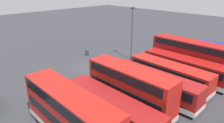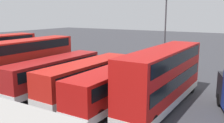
{
  "view_description": "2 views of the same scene",
  "coord_description": "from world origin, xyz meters",
  "px_view_note": "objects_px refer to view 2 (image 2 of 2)",
  "views": [
    {
      "loc": [
        18.71,
        24.29,
        12.71
      ],
      "look_at": [
        -2.52,
        2.76,
        1.14
      ],
      "focal_mm": 33.25,
      "sensor_mm": 36.0,
      "label": 1
    },
    {
      "loc": [
        -17.02,
        29.48,
        7.22
      ],
      "look_at": [
        -0.99,
        3.04,
        1.2
      ],
      "focal_mm": 39.78,
      "sensor_mm": 36.0,
      "label": 2
    }
  ],
  "objects_px": {
    "bus_single_deck_third": "(87,76)",
    "bus_single_deck_fourth": "(54,72)",
    "waste_bin_yellow": "(155,59)",
    "bus_double_decker_fifth": "(31,59)",
    "bus_double_decker_near_end": "(163,76)",
    "bus_single_deck_sixth": "(6,64)",
    "car_hatchback_silver": "(33,54)",
    "bus_single_deck_second": "(119,82)",
    "lamp_post_tall": "(165,32)"
  },
  "relations": [
    {
      "from": "bus_single_deck_third",
      "to": "bus_single_deck_fourth",
      "type": "xyz_separation_m",
      "value": [
        3.85,
        0.21,
        0.0
      ]
    },
    {
      "from": "waste_bin_yellow",
      "to": "bus_double_decker_fifth",
      "type": "bearing_deg",
      "value": 66.17
    },
    {
      "from": "bus_double_decker_near_end",
      "to": "bus_single_deck_sixth",
      "type": "distance_m",
      "value": 17.98
    },
    {
      "from": "car_hatchback_silver",
      "to": "waste_bin_yellow",
      "type": "distance_m",
      "value": 19.77
    },
    {
      "from": "bus_double_decker_near_end",
      "to": "bus_single_deck_sixth",
      "type": "xyz_separation_m",
      "value": [
        17.93,
        1.02,
        -0.83
      ]
    },
    {
      "from": "bus_double_decker_near_end",
      "to": "bus_single_deck_second",
      "type": "relative_size",
      "value": 1.0
    },
    {
      "from": "bus_single_deck_fourth",
      "to": "lamp_post_tall",
      "type": "relative_size",
      "value": 1.28
    },
    {
      "from": "bus_single_deck_sixth",
      "to": "car_hatchback_silver",
      "type": "distance_m",
      "value": 13.06
    },
    {
      "from": "bus_single_deck_second",
      "to": "lamp_post_tall",
      "type": "relative_size",
      "value": 1.34
    },
    {
      "from": "bus_double_decker_near_end",
      "to": "lamp_post_tall",
      "type": "xyz_separation_m",
      "value": [
        3.12,
        -9.01,
        2.73
      ]
    },
    {
      "from": "bus_single_deck_third",
      "to": "car_hatchback_silver",
      "type": "distance_m",
      "value": 21.33
    },
    {
      "from": "bus_single_deck_fourth",
      "to": "car_hatchback_silver",
      "type": "xyz_separation_m",
      "value": [
        14.89,
        -10.36,
        -0.92
      ]
    },
    {
      "from": "bus_double_decker_near_end",
      "to": "car_hatchback_silver",
      "type": "height_order",
      "value": "bus_double_decker_near_end"
    },
    {
      "from": "bus_single_deck_fourth",
      "to": "lamp_post_tall",
      "type": "bearing_deg",
      "value": -127.65
    },
    {
      "from": "car_hatchback_silver",
      "to": "bus_single_deck_sixth",
      "type": "bearing_deg",
      "value": 126.29
    },
    {
      "from": "car_hatchback_silver",
      "to": "lamp_post_tall",
      "type": "height_order",
      "value": "lamp_post_tall"
    },
    {
      "from": "bus_single_deck_third",
      "to": "bus_single_deck_fourth",
      "type": "height_order",
      "value": "same"
    },
    {
      "from": "bus_single_deck_second",
      "to": "waste_bin_yellow",
      "type": "xyz_separation_m",
      "value": [
        3.7,
        -17.28,
        -1.15
      ]
    },
    {
      "from": "bus_single_deck_fourth",
      "to": "waste_bin_yellow",
      "type": "height_order",
      "value": "bus_single_deck_fourth"
    },
    {
      "from": "bus_single_deck_third",
      "to": "bus_double_decker_fifth",
      "type": "relative_size",
      "value": 1.09
    },
    {
      "from": "bus_double_decker_fifth",
      "to": "car_hatchback_silver",
      "type": "distance_m",
      "value": 15.03
    },
    {
      "from": "bus_single_deck_sixth",
      "to": "lamp_post_tall",
      "type": "relative_size",
      "value": 1.26
    },
    {
      "from": "bus_single_deck_third",
      "to": "bus_single_deck_sixth",
      "type": "height_order",
      "value": "same"
    },
    {
      "from": "bus_single_deck_second",
      "to": "bus_double_decker_fifth",
      "type": "bearing_deg",
      "value": -2.51
    },
    {
      "from": "bus_single_deck_sixth",
      "to": "bus_double_decker_near_end",
      "type": "bearing_deg",
      "value": -176.73
    },
    {
      "from": "bus_single_deck_third",
      "to": "car_hatchback_silver",
      "type": "xyz_separation_m",
      "value": [
        18.74,
        -10.15,
        -0.92
      ]
    },
    {
      "from": "bus_single_deck_fourth",
      "to": "bus_double_decker_fifth",
      "type": "bearing_deg",
      "value": -6.25
    },
    {
      "from": "bus_single_deck_fourth",
      "to": "bus_single_deck_sixth",
      "type": "xyz_separation_m",
      "value": [
        7.18,
        0.14,
        -0.0
      ]
    },
    {
      "from": "bus_single_deck_fourth",
      "to": "lamp_post_tall",
      "type": "distance_m",
      "value": 12.99
    },
    {
      "from": "bus_single_deck_fourth",
      "to": "car_hatchback_silver",
      "type": "distance_m",
      "value": 18.16
    },
    {
      "from": "car_hatchback_silver",
      "to": "bus_single_deck_third",
      "type": "bearing_deg",
      "value": 151.57
    },
    {
      "from": "bus_single_deck_second",
      "to": "bus_single_deck_third",
      "type": "height_order",
      "value": "same"
    },
    {
      "from": "car_hatchback_silver",
      "to": "waste_bin_yellow",
      "type": "bearing_deg",
      "value": -159.74
    },
    {
      "from": "bus_single_deck_third",
      "to": "bus_single_deck_sixth",
      "type": "relative_size",
      "value": 0.99
    },
    {
      "from": "car_hatchback_silver",
      "to": "lamp_post_tall",
      "type": "bearing_deg",
      "value": 178.81
    },
    {
      "from": "bus_single_deck_sixth",
      "to": "waste_bin_yellow",
      "type": "xyz_separation_m",
      "value": [
        -10.83,
        -17.35,
        -1.15
      ]
    },
    {
      "from": "bus_single_deck_second",
      "to": "bus_single_deck_sixth",
      "type": "relative_size",
      "value": 1.06
    },
    {
      "from": "bus_single_deck_second",
      "to": "waste_bin_yellow",
      "type": "relative_size",
      "value": 12.64
    },
    {
      "from": "bus_single_deck_fourth",
      "to": "waste_bin_yellow",
      "type": "xyz_separation_m",
      "value": [
        -3.65,
        -17.2,
        -1.15
      ]
    },
    {
      "from": "car_hatchback_silver",
      "to": "waste_bin_yellow",
      "type": "xyz_separation_m",
      "value": [
        -18.54,
        -6.85,
        -0.22
      ]
    },
    {
      "from": "bus_double_decker_fifth",
      "to": "bus_single_deck_third",
      "type": "bearing_deg",
      "value": 178.46
    },
    {
      "from": "bus_single_deck_fourth",
      "to": "lamp_post_tall",
      "type": "xyz_separation_m",
      "value": [
        -7.63,
        -9.89,
        3.56
      ]
    },
    {
      "from": "bus_double_decker_near_end",
      "to": "lamp_post_tall",
      "type": "bearing_deg",
      "value": -70.89
    },
    {
      "from": "lamp_post_tall",
      "to": "car_hatchback_silver",
      "type": "bearing_deg",
      "value": -1.19
    },
    {
      "from": "bus_single_deck_third",
      "to": "lamp_post_tall",
      "type": "relative_size",
      "value": 1.25
    },
    {
      "from": "bus_double_decker_near_end",
      "to": "lamp_post_tall",
      "type": "distance_m",
      "value": 9.92
    },
    {
      "from": "bus_single_deck_sixth",
      "to": "bus_double_decker_fifth",
      "type": "bearing_deg",
      "value": -170.75
    },
    {
      "from": "bus_single_deck_third",
      "to": "lamp_post_tall",
      "type": "distance_m",
      "value": 10.99
    },
    {
      "from": "bus_double_decker_near_end",
      "to": "bus_single_deck_fourth",
      "type": "xyz_separation_m",
      "value": [
        10.75,
        0.88,
        -0.83
      ]
    },
    {
      "from": "bus_single_deck_sixth",
      "to": "waste_bin_yellow",
      "type": "height_order",
      "value": "bus_single_deck_sixth"
    }
  ]
}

